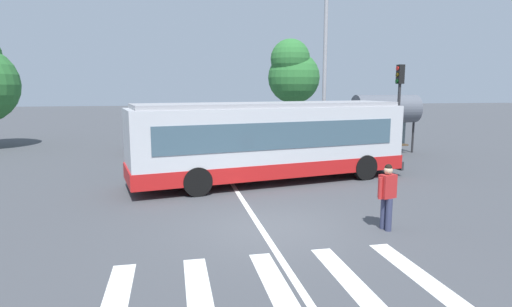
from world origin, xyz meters
TOP-DOWN VIEW (x-y plane):
  - ground_plane at (0.00, 0.00)m, footprint 160.00×160.00m
  - city_transit_bus at (1.32, 5.42)m, footprint 11.13×4.50m
  - pedestrian_crossing_street at (2.92, -0.71)m, footprint 0.56×0.36m
  - parked_car_red at (-3.31, 14.50)m, footprint 1.92×4.52m
  - parked_car_teal at (-0.60, 14.61)m, footprint 2.09×4.60m
  - parked_car_silver at (1.91, 14.15)m, footprint 1.96×4.55m
  - traffic_light_far_corner at (8.31, 8.18)m, footprint 0.33×0.32m
  - bus_stop_shelter at (9.18, 11.00)m, footprint 3.62×1.54m
  - twin_arm_street_lamp at (5.30, 10.24)m, footprint 4.92×0.32m
  - background_tree_right at (6.44, 19.75)m, footprint 3.80×3.80m
  - crosswalk_painted_stripes at (-0.61, -3.28)m, footprint 6.11×3.29m
  - lane_center_line at (-0.21, 2.00)m, footprint 0.16×24.00m

SIDE VIEW (x-z plane):
  - ground_plane at x=0.00m, z-range 0.00..0.00m
  - lane_center_line at x=-0.21m, z-range 0.00..0.01m
  - crosswalk_painted_stripes at x=-0.61m, z-range 0.00..0.01m
  - parked_car_red at x=-3.31m, z-range 0.09..1.44m
  - parked_car_teal at x=-0.60m, z-range 0.09..1.44m
  - parked_car_silver at x=1.91m, z-range 0.09..1.44m
  - pedestrian_crossing_street at x=2.92m, z-range 0.11..1.83m
  - city_transit_bus at x=1.32m, z-range 0.06..3.12m
  - bus_stop_shelter at x=9.18m, z-range 0.79..4.04m
  - traffic_light_far_corner at x=8.31m, z-range 0.81..5.51m
  - background_tree_right at x=6.44m, z-range 1.19..8.32m
  - twin_arm_street_lamp at x=5.30m, z-range 1.10..11.10m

